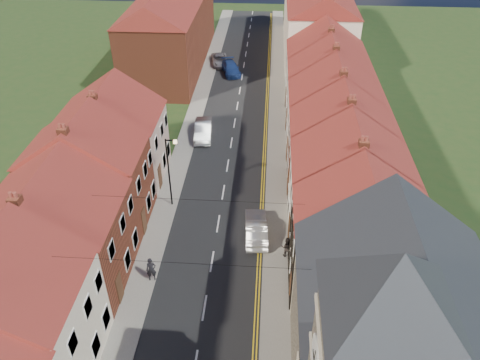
# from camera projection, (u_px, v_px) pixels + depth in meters

# --- Properties ---
(road) EXTENTS (7.00, 90.00, 0.02)m
(road) POSITION_uv_depth(u_px,v_px,m) (231.00, 143.00, 45.29)
(road) COLOR black
(road) RESTS_ON ground
(pavement_left) EXTENTS (1.80, 90.00, 0.12)m
(pavement_left) POSITION_uv_depth(u_px,v_px,m) (186.00, 141.00, 45.51)
(pavement_left) COLOR #A4A295
(pavement_left) RESTS_ON ground
(pavement_right) EXTENTS (1.80, 90.00, 0.12)m
(pavement_right) POSITION_uv_depth(u_px,v_px,m) (277.00, 144.00, 45.01)
(pavement_right) COLOR #A4A295
(pavement_right) RESTS_ON ground
(church) EXTENTS (11.25, 14.25, 15.20)m
(church) POSITION_uv_depth(u_px,v_px,m) (398.00, 355.00, 19.68)
(church) COLOR #2C231F
(church) RESTS_ON ground
(cottage_r_tudor) EXTENTS (8.30, 5.20, 9.00)m
(cottage_r_tudor) POSITION_uv_depth(u_px,v_px,m) (360.00, 232.00, 28.12)
(cottage_r_tudor) COLOR #F2E6CB
(cottage_r_tudor) RESTS_ON ground
(cottage_r_white_near) EXTENTS (8.30, 6.00, 9.00)m
(cottage_r_white_near) POSITION_uv_depth(u_px,v_px,m) (349.00, 180.00, 32.50)
(cottage_r_white_near) COLOR #F2E6CB
(cottage_r_white_near) RESTS_ON ground
(cottage_r_cream_mid) EXTENTS (8.30, 5.20, 9.00)m
(cottage_r_cream_mid) POSITION_uv_depth(u_px,v_px,m) (341.00, 140.00, 36.89)
(cottage_r_cream_mid) COLOR brown
(cottage_r_cream_mid) RESTS_ON ground
(cottage_r_pink) EXTENTS (8.30, 6.00, 9.00)m
(cottage_r_pink) POSITION_uv_depth(u_px,v_px,m) (335.00, 109.00, 41.29)
(cottage_r_pink) COLOR #C8A49E
(cottage_r_pink) RESTS_ON ground
(cottage_r_white_far) EXTENTS (8.30, 5.20, 9.00)m
(cottage_r_white_far) POSITION_uv_depth(u_px,v_px,m) (329.00, 84.00, 45.67)
(cottage_r_white_far) COLOR #C8A49E
(cottage_r_white_far) RESTS_ON ground
(cottage_r_cream_far) EXTENTS (8.30, 6.00, 9.00)m
(cottage_r_cream_far) POSITION_uv_depth(u_px,v_px,m) (325.00, 64.00, 50.07)
(cottage_r_cream_far) COLOR #F2E6CB
(cottage_r_cream_far) RESTS_ON ground
(cottage_l_cream) EXTENTS (8.30, 6.30, 9.10)m
(cottage_l_cream) POSITION_uv_depth(u_px,v_px,m) (4.00, 310.00, 23.31)
(cottage_l_cream) COLOR #F2E6CB
(cottage_l_cream) RESTS_ON ground
(cottage_l_white) EXTENTS (8.30, 6.90, 8.80)m
(cottage_l_white) POSITION_uv_depth(u_px,v_px,m) (55.00, 227.00, 28.60)
(cottage_l_white) COLOR brown
(cottage_l_white) RESTS_ON ground
(cottage_l_brick_mid) EXTENTS (8.30, 5.70, 9.10)m
(cottage_l_brick_mid) POSITION_uv_depth(u_px,v_px,m) (88.00, 169.00, 33.47)
(cottage_l_brick_mid) COLOR brown
(cottage_l_brick_mid) RESTS_ON ground
(cottage_l_pink) EXTENTS (8.30, 6.30, 8.80)m
(cottage_l_pink) POSITION_uv_depth(u_px,v_px,m) (112.00, 131.00, 38.28)
(cottage_l_pink) COLOR #C8A49E
(cottage_l_pink) RESTS_ON ground
(block_right_far) EXTENTS (8.30, 24.20, 10.50)m
(block_right_far) POSITION_uv_depth(u_px,v_px,m) (316.00, 15.00, 62.04)
(block_right_far) COLOR #F2E6CB
(block_right_far) RESTS_ON ground
(block_left_far) EXTENTS (8.30, 24.20, 10.50)m
(block_left_far) POSITION_uv_depth(u_px,v_px,m) (171.00, 23.00, 59.01)
(block_left_far) COLOR brown
(block_left_far) RESTS_ON ground
(lamppost) EXTENTS (0.88, 0.15, 6.00)m
(lamppost) POSITION_uv_depth(u_px,v_px,m) (170.00, 169.00, 35.33)
(lamppost) COLOR black
(lamppost) RESTS_ON pavement_left
(car_mid) EXTENTS (1.95, 4.67, 1.50)m
(car_mid) POSITION_uv_depth(u_px,v_px,m) (203.00, 130.00, 45.85)
(car_mid) COLOR #9C9EA3
(car_mid) RESTS_ON ground
(car_far) EXTENTS (3.10, 5.03, 1.36)m
(car_far) POSITION_uv_depth(u_px,v_px,m) (231.00, 68.00, 58.89)
(car_far) COLOR navy
(car_far) RESTS_ON ground
(car_distant) EXTENTS (2.86, 4.75, 1.23)m
(car_distant) POSITION_uv_depth(u_px,v_px,m) (220.00, 60.00, 61.38)
(car_distant) COLOR #98999F
(car_distant) RESTS_ON ground
(pedestrian_left) EXTENTS (0.74, 0.58, 1.78)m
(pedestrian_left) POSITION_uv_depth(u_px,v_px,m) (151.00, 270.00, 30.30)
(pedestrian_left) COLOR black
(pedestrian_left) RESTS_ON pavement_left
(pedestrian_right) EXTENTS (0.80, 0.64, 1.59)m
(pedestrian_right) POSITION_uv_depth(u_px,v_px,m) (287.00, 247.00, 32.16)
(pedestrian_right) COLOR black
(pedestrian_right) RESTS_ON pavement_right
(car_mid_b) EXTENTS (1.89, 4.54, 1.46)m
(car_mid_b) POSITION_uv_depth(u_px,v_px,m) (256.00, 228.00, 34.04)
(car_mid_b) COLOR #A6AAAE
(car_mid_b) RESTS_ON ground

